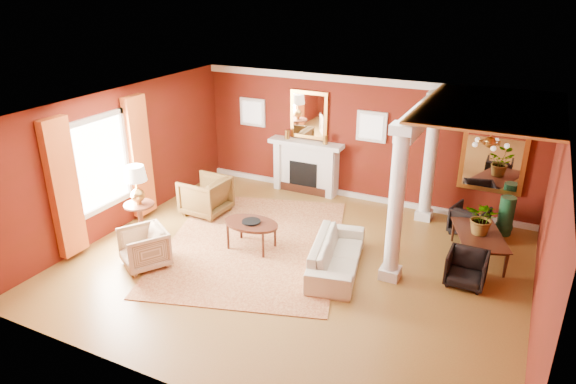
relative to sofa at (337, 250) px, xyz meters
The scene contains 27 objects.
ground 0.86m from the sofa, 167.83° to the right, with size 8.00×8.00×0.00m, color brown.
room_shell 1.79m from the sofa, 167.83° to the right, with size 8.04×7.04×2.92m.
fireplace 3.77m from the sofa, 122.88° to the left, with size 1.85×0.42×1.29m.
overmantel_mirror 4.16m from the sofa, 121.78° to the left, with size 0.95×0.07×1.15m.
flank_window_left 5.08m from the sofa, 137.38° to the left, with size 0.70×0.07×0.70m.
flank_window_right 3.62m from the sofa, 98.45° to the left, with size 0.70×0.07×0.70m.
left_window 4.81m from the sofa, behind, with size 0.21×2.55×2.60m.
column_front 1.41m from the sofa, ahead, with size 0.36×0.36×2.80m.
column_back 3.17m from the sofa, 71.34° to the left, with size 0.36×0.36×2.80m.
header_beam 2.98m from the sofa, 61.13° to the left, with size 0.30×3.20×0.32m, color silver.
amber_ceiling 3.62m from the sofa, 37.01° to the left, with size 2.30×3.40×0.04m, color #CC873C.
dining_mirror 4.10m from the sofa, 56.75° to the left, with size 1.30×0.07×1.70m.
chandelier 3.28m from the sofa, 37.22° to the left, with size 0.60×0.62×0.75m.
crown_trim 4.16m from the sofa, 102.65° to the left, with size 8.00×0.08×0.16m, color silver.
base_trim 3.40m from the sofa, 102.65° to the left, with size 8.00×0.08×0.12m, color silver.
rug 1.87m from the sofa, behind, with size 3.36×4.48×0.02m, color maroon.
sofa is the anchor object (origin of this frame).
armchair_leopard 3.63m from the sofa, 164.59° to the left, with size 0.91×0.85×0.94m, color black.
armchair_stripe 3.50m from the sofa, 156.03° to the right, with size 0.77×0.72×0.79m, color tan.
coffee_table 1.78m from the sofa, behind, with size 1.11×1.11×0.56m.
coffee_book 1.83m from the sofa, behind, with size 0.16×0.02×0.22m, color black.
side_table 4.16m from the sofa, behind, with size 0.60×0.60×1.51m.
dining_table 2.74m from the sofa, 34.43° to the left, with size 1.44×0.51×0.80m, color black.
dining_chair_near 2.24m from the sofa, 13.44° to the left, with size 0.65×0.60×0.66m, color black.
dining_chair_far 3.18m from the sofa, 52.45° to the left, with size 0.66×0.61×0.68m, color black.
green_urn 3.85m from the sofa, 47.53° to the left, with size 0.35×0.35×0.83m.
potted_plant 2.82m from the sofa, 34.70° to the left, with size 0.59×0.66×0.52m, color #26591E.
Camera 1 is at (3.52, -7.49, 4.89)m, focal length 32.00 mm.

